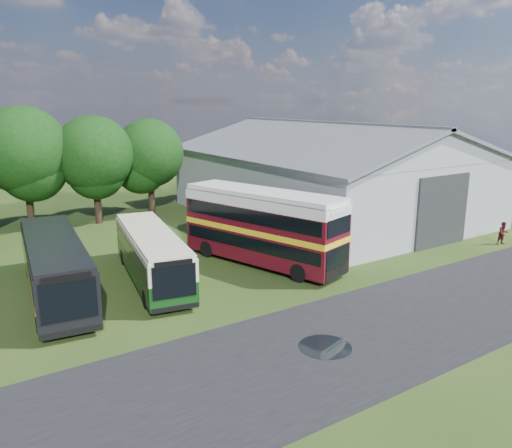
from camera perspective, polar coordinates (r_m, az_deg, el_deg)
ground at (r=24.30m, az=5.91°, el=-10.17°), size 120.00×120.00×0.00m
asphalt_road at (r=24.31m, az=16.08°, el=-10.67°), size 60.00×8.00×0.02m
puddle at (r=21.37m, az=7.89°, el=-13.78°), size 2.20×2.20×0.01m
storage_shed at (r=44.48m, az=8.14°, el=6.35°), size 18.80×24.80×8.15m
tree_mid at (r=42.53m, az=-25.00°, el=7.61°), size 6.80×6.80×9.60m
tree_right_a at (r=42.62m, az=-18.04°, el=7.55°), size 6.26×6.26×8.83m
tree_right_b at (r=44.96m, az=-12.10°, el=7.90°), size 5.98×5.98×8.45m
shrub_front at (r=31.97m, az=6.96°, el=-4.23°), size 1.70×1.70×1.70m
shrub_mid at (r=33.44m, az=4.75°, el=-3.35°), size 1.60×1.60×1.60m
shrub_back at (r=34.97m, az=2.74°, el=-2.55°), size 1.80×1.80×1.80m
bus_green_single at (r=28.44m, az=-11.82°, el=-3.48°), size 4.25×10.72×2.88m
bus_maroon_double at (r=30.61m, az=0.74°, el=-0.43°), size 5.74×11.12×4.64m
bus_dark_single at (r=27.54m, az=-21.96°, el=-4.51°), size 3.86×11.56×3.13m
visitor_b at (r=39.18m, az=26.42°, el=-0.98°), size 0.95×0.84×1.64m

